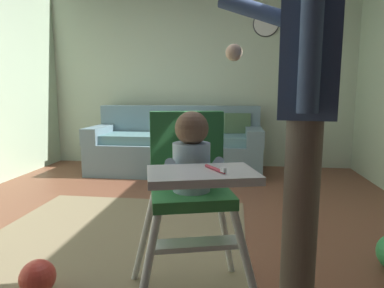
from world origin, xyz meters
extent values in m
cube|color=brown|center=(0.00, 0.00, -0.05)|extent=(5.86, 6.62, 0.10)
cube|color=beige|center=(0.00, 2.54, 1.33)|extent=(5.06, 0.06, 2.65)
cube|color=#857658|center=(-0.29, -0.40, 0.00)|extent=(1.84, 2.44, 0.01)
cube|color=slate|center=(-0.23, 1.96, 0.20)|extent=(2.18, 0.84, 0.40)
cube|color=slate|center=(-0.23, 2.29, 0.63)|extent=(2.18, 0.22, 0.46)
cube|color=slate|center=(-1.23, 1.96, 0.50)|extent=(0.20, 0.84, 0.20)
cube|color=slate|center=(0.77, 1.96, 0.50)|extent=(0.20, 0.84, 0.20)
cube|color=slate|center=(-0.70, 1.91, 0.46)|extent=(0.87, 0.60, 0.11)
cube|color=slate|center=(0.25, 1.91, 0.46)|extent=(0.87, 0.60, 0.11)
cube|color=#4C6B47|center=(0.56, 2.16, 0.60)|extent=(0.35, 0.15, 0.34)
cylinder|color=white|center=(0.19, -1.03, 0.27)|extent=(0.13, 0.20, 0.55)
cylinder|color=white|center=(0.61, -0.91, 0.27)|extent=(0.20, 0.13, 0.55)
cylinder|color=white|center=(0.07, -0.60, 0.27)|extent=(0.20, 0.13, 0.55)
cylinder|color=white|center=(0.49, -0.48, 0.27)|extent=(0.13, 0.20, 0.55)
cube|color=#348846|center=(0.34, -0.75, 0.56)|extent=(0.44, 0.44, 0.05)
cube|color=#348846|center=(0.30, -0.61, 0.76)|extent=(0.37, 0.16, 0.35)
cube|color=white|center=(0.42, -1.03, 0.73)|extent=(0.46, 0.36, 0.03)
cube|color=white|center=(0.37, -0.86, 0.37)|extent=(0.41, 0.20, 0.02)
cylinder|color=silver|center=(0.35, -0.77, 0.70)|extent=(0.21, 0.21, 0.22)
sphere|color=brown|center=(0.35, -0.78, 0.87)|extent=(0.15, 0.15, 0.15)
cylinder|color=silver|center=(0.26, -0.84, 0.71)|extent=(0.08, 0.15, 0.10)
cylinder|color=silver|center=(0.46, -0.78, 0.71)|extent=(0.08, 0.15, 0.10)
cylinder|color=#CC384C|center=(0.47, -1.02, 0.75)|extent=(0.08, 0.11, 0.01)
cube|color=white|center=(0.50, -1.07, 0.75)|extent=(0.02, 0.03, 0.02)
cylinder|color=#6E5D51|center=(0.83, -0.78, 0.46)|extent=(0.14, 0.14, 0.93)
cylinder|color=#6E5D51|center=(0.81, -0.89, 0.46)|extent=(0.14, 0.14, 0.93)
cube|color=#394C73|center=(0.82, -0.84, 1.22)|extent=(0.26, 0.43, 0.59)
cylinder|color=#394C73|center=(0.68, -0.63, 1.38)|extent=(0.48, 0.15, 0.23)
sphere|color=beige|center=(0.53, -0.60, 1.22)|extent=(0.08, 0.08, 0.08)
cylinder|color=#394C73|center=(0.78, -1.07, 1.22)|extent=(0.07, 0.07, 0.53)
sphere|color=#D13D33|center=(-0.45, -0.76, 0.09)|extent=(0.18, 0.18, 0.18)
cylinder|color=white|center=(0.92, 2.49, 1.95)|extent=(0.32, 0.03, 0.32)
cylinder|color=black|center=(0.92, 2.51, 1.95)|extent=(0.35, 0.02, 0.35)
camera|label=1|loc=(0.54, -2.23, 1.02)|focal=31.14mm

